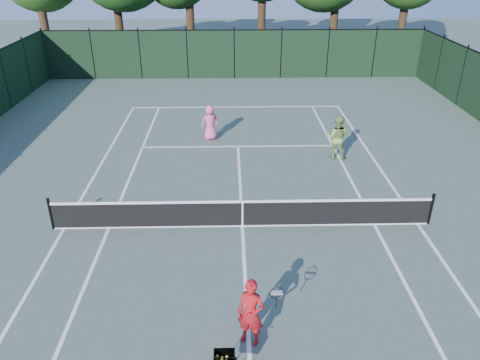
{
  "coord_description": "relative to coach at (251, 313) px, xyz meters",
  "views": [
    {
      "loc": [
        -0.37,
        -12.27,
        7.8
      ],
      "look_at": [
        -0.05,
        1.0,
        1.1
      ],
      "focal_mm": 35.0,
      "sensor_mm": 36.0,
      "label": 1
    }
  ],
  "objects": [
    {
      "name": "sideline_singles_left",
      "position": [
        -4.16,
        4.7,
        -0.81
      ],
      "size": [
        0.1,
        23.77,
        0.01
      ],
      "primitive_type": "cube",
      "color": "white",
      "rests_on": "ground"
    },
    {
      "name": "tennis_net",
      "position": [
        -0.04,
        4.7,
        -0.34
      ],
      "size": [
        11.69,
        0.09,
        1.06
      ],
      "color": "black",
      "rests_on": "ground"
    },
    {
      "name": "player_green",
      "position": [
        3.9,
        9.81,
        0.08
      ],
      "size": [
        1.04,
        0.92,
        1.78
      ],
      "rotation": [
        0.0,
        0.0,
        2.81
      ],
      "color": "#80A251",
      "rests_on": "ground"
    },
    {
      "name": "service_line_far",
      "position": [
        -0.04,
        11.1,
        -0.81
      ],
      "size": [
        8.23,
        0.1,
        0.01
      ],
      "primitive_type": "cube",
      "color": "white",
      "rests_on": "ground"
    },
    {
      "name": "sideline_doubles_left",
      "position": [
        -5.53,
        4.7,
        -0.81
      ],
      "size": [
        0.1,
        23.77,
        0.01
      ],
      "primitive_type": "cube",
      "color": "white",
      "rests_on": "ground"
    },
    {
      "name": "fence_far",
      "position": [
        -0.04,
        22.7,
        0.69
      ],
      "size": [
        24.0,
        0.05,
        3.0
      ],
      "primitive_type": "cube",
      "color": "black",
      "rests_on": "ground"
    },
    {
      "name": "baseline_far",
      "position": [
        -0.04,
        16.59,
        -0.81
      ],
      "size": [
        10.97,
        0.1,
        0.01
      ],
      "primitive_type": "cube",
      "color": "white",
      "rests_on": "ground"
    },
    {
      "name": "center_service_line",
      "position": [
        -0.04,
        4.7,
        -0.81
      ],
      "size": [
        0.1,
        12.8,
        0.01
      ],
      "primitive_type": "cube",
      "color": "white",
      "rests_on": "ground"
    },
    {
      "name": "sideline_doubles_right",
      "position": [
        5.44,
        4.7,
        -0.81
      ],
      "size": [
        0.1,
        23.77,
        0.01
      ],
      "primitive_type": "cube",
      "color": "white",
      "rests_on": "ground"
    },
    {
      "name": "sideline_singles_right",
      "position": [
        4.07,
        4.7,
        -0.81
      ],
      "size": [
        0.1,
        23.77,
        0.01
      ],
      "primitive_type": "cube",
      "color": "white",
      "rests_on": "ground"
    },
    {
      "name": "ground",
      "position": [
        -0.04,
        4.7,
        -0.81
      ],
      "size": [
        90.0,
        90.0,
        0.0
      ],
      "primitive_type": "plane",
      "color": "#48584F",
      "rests_on": "ground"
    },
    {
      "name": "player_pink",
      "position": [
        -1.26,
        11.99,
        -0.03
      ],
      "size": [
        0.86,
        0.67,
        1.56
      ],
      "rotation": [
        0.0,
        0.0,
        3.39
      ],
      "color": "#EE5493",
      "rests_on": "ground"
    },
    {
      "name": "coach",
      "position": [
        0.0,
        0.0,
        0.0
      ],
      "size": [
        1.05,
        0.59,
        1.62
      ],
      "rotation": [
        0.0,
        0.0,
        -0.4
      ],
      "color": "#AE131A",
      "rests_on": "ground"
    }
  ]
}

